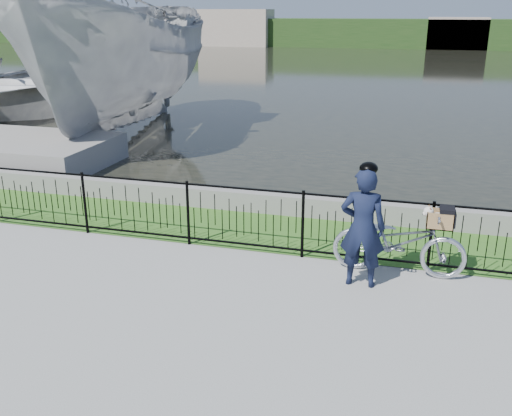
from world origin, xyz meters
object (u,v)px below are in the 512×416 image
(bicycle_rig, at_px, (400,241))
(boat_far, at_px, (35,84))
(cyclist, at_px, (363,226))
(boat_near, at_px, (123,62))

(bicycle_rig, distance_m, boat_far, 19.14)
(bicycle_rig, bearing_deg, cyclist, -134.62)
(bicycle_rig, bearing_deg, boat_far, 141.50)
(boat_near, bearing_deg, boat_far, 148.92)
(bicycle_rig, height_order, boat_far, boat_far)
(cyclist, relative_size, boat_near, 0.15)
(boat_near, xyz_separation_m, boat_far, (-6.00, 3.62, -1.29))
(bicycle_rig, xyz_separation_m, boat_near, (-8.97, 8.29, 1.79))
(bicycle_rig, bearing_deg, boat_near, 137.25)
(cyclist, distance_m, boat_far, 19.06)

